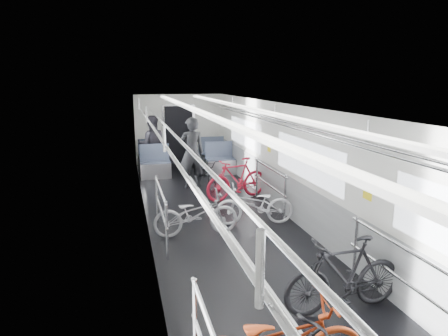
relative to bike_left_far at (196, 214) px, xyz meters
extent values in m
cube|color=black|center=(0.63, -0.24, -0.42)|extent=(3.00, 14.00, 0.01)
cube|color=white|center=(0.63, -0.24, 1.98)|extent=(3.00, 14.00, 0.02)
cube|color=silver|center=(-0.87, -0.24, 0.78)|extent=(0.02, 14.00, 2.40)
cube|color=silver|center=(2.13, -0.24, 0.78)|extent=(0.02, 14.00, 2.40)
cube|color=silver|center=(0.63, 6.76, 0.78)|extent=(3.00, 0.02, 2.40)
cube|color=white|center=(0.63, -0.24, -0.42)|extent=(0.08, 13.80, 0.01)
cube|color=slate|center=(-0.84, -0.24, 0.03)|extent=(0.01, 13.90, 0.90)
cube|color=slate|center=(2.10, -0.24, 0.03)|extent=(0.01, 13.90, 0.90)
cube|color=white|center=(-0.84, -0.24, 0.98)|extent=(0.01, 10.80, 0.75)
cube|color=white|center=(2.10, -0.24, 0.98)|extent=(0.01, 10.80, 0.75)
cube|color=white|center=(0.08, -0.24, 1.92)|extent=(0.14, 13.40, 0.05)
cube|color=white|center=(1.18, -0.24, 1.92)|extent=(0.14, 13.40, 0.05)
cube|color=black|center=(0.63, 6.70, 0.58)|extent=(0.95, 0.10, 2.00)
imported|color=#99999D|center=(0.00, 0.00, 0.00)|extent=(1.61, 0.57, 0.84)
imported|color=black|center=(1.36, -2.97, 0.07)|extent=(1.67, 0.53, 0.99)
imported|color=silver|center=(1.25, 0.27, 0.00)|extent=(1.65, 0.78, 0.83)
imported|color=red|center=(1.40, 2.05, 0.09)|extent=(1.78, 0.95, 1.03)
imported|color=black|center=(0.85, 3.32, -0.02)|extent=(0.81, 1.60, 0.80)
imported|color=black|center=(0.51, 3.42, 0.54)|extent=(0.75, 0.54, 1.92)
imported|color=#333039|center=(-0.40, 5.48, 0.48)|extent=(0.93, 0.75, 1.81)
camera|label=1|loc=(-1.25, -7.06, 2.49)|focal=32.00mm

